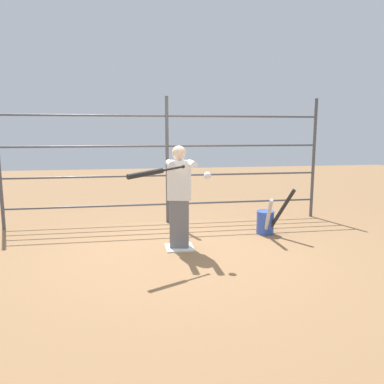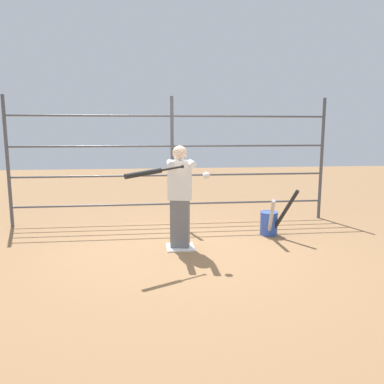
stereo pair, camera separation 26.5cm
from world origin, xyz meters
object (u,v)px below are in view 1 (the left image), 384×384
at_px(softball_in_flight, 207,176).
at_px(baseball_bat_swinging, 151,173).
at_px(bat_bucket, 267,221).
at_px(batter, 179,194).

bearing_deg(softball_in_flight, baseball_bat_swinging, 10.89).
xyz_separation_m(softball_in_flight, bat_bucket, (-1.22, -1.00, -0.90)).
height_order(baseball_bat_swinging, bat_bucket, baseball_bat_swinging).
height_order(softball_in_flight, bat_bucket, softball_in_flight).
distance_m(baseball_bat_swinging, bat_bucket, 2.47).
distance_m(batter, softball_in_flight, 0.66).
relative_size(batter, baseball_bat_swinging, 1.95).
bearing_deg(baseball_bat_swinging, softball_in_flight, -169.11).
xyz_separation_m(batter, baseball_bat_swinging, (0.44, 0.64, 0.38)).
bearing_deg(batter, softball_in_flight, 121.06).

